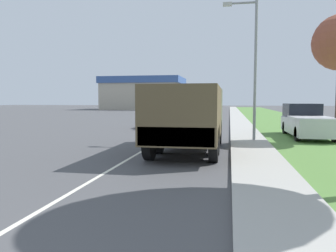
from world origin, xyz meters
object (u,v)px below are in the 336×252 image
military_truck (189,114)px  car_nearest_ahead (161,119)px  car_second_ahead (181,113)px  lamp_post (251,57)px  pickup_truck (306,122)px

military_truck → car_nearest_ahead: size_ratio=1.72×
car_nearest_ahead → car_second_ahead: (0.15, 9.46, 0.14)m
car_second_ahead → military_truck: bearing=-80.6°
military_truck → lamp_post: lamp_post is taller
lamp_post → car_nearest_ahead: bearing=129.2°
car_nearest_ahead → pickup_truck: (9.48, -4.70, 0.25)m
car_second_ahead → pickup_truck: size_ratio=0.80×
military_truck → car_nearest_ahead: military_truck is taller
car_nearest_ahead → lamp_post: bearing=-50.8°
car_nearest_ahead → car_second_ahead: 9.46m
car_nearest_ahead → lamp_post: size_ratio=0.59×
car_second_ahead → pickup_truck: pickup_truck is taller
military_truck → car_nearest_ahead: bearing=107.7°
military_truck → car_second_ahead: bearing=99.4°
car_nearest_ahead → car_second_ahead: bearing=89.1°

